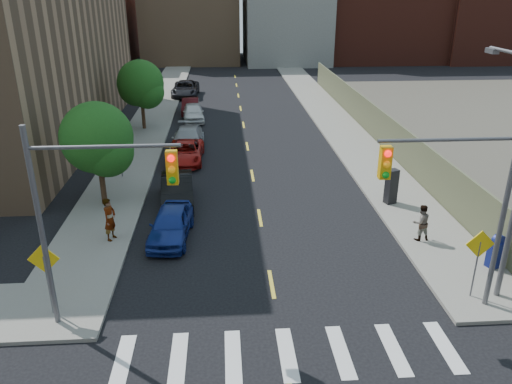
{
  "coord_description": "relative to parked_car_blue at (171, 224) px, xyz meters",
  "views": [
    {
      "loc": [
        -1.74,
        -8.41,
        10.71
      ],
      "look_at": [
        -0.29,
        12.55,
        2.0
      ],
      "focal_mm": 35.0,
      "sensor_mm": 36.0,
      "label": 1
    }
  ],
  "objects": [
    {
      "name": "sidewalk_nw",
      "position": [
        -3.55,
        29.41,
        -0.65
      ],
      "size": [
        3.5,
        73.0,
        0.15
      ],
      "primitive_type": "cube",
      "color": "gray",
      "rests_on": "ground"
    },
    {
      "name": "sidewalk_ne",
      "position": [
        11.95,
        29.41,
        -0.65
      ],
      "size": [
        3.5,
        73.0,
        0.15
      ],
      "primitive_type": "cube",
      "color": "gray",
      "rests_on": "ground"
    },
    {
      "name": "fence_north",
      "position": [
        13.8,
        15.91,
        0.53
      ],
      "size": [
        0.12,
        44.0,
        2.5
      ],
      "primitive_type": "cube",
      "color": "#5D6143",
      "rests_on": "ground"
    },
    {
      "name": "bg_bldg_west",
      "position": [
        -17.8,
        57.91,
        5.28
      ],
      "size": [
        14.0,
        18.0,
        12.0
      ],
      "primitive_type": "cube",
      "color": "#592319",
      "rests_on": "ground"
    },
    {
      "name": "bg_bldg_midwest",
      "position": [
        -1.8,
        59.91,
        6.78
      ],
      "size": [
        14.0,
        16.0,
        15.0
      ],
      "primitive_type": "cube",
      "color": "#8C6B4C",
      "rests_on": "ground"
    },
    {
      "name": "bg_bldg_center",
      "position": [
        12.2,
        57.91,
        4.28
      ],
      "size": [
        12.0,
        16.0,
        10.0
      ],
      "primitive_type": "cube",
      "color": "gray",
      "rests_on": "ground"
    },
    {
      "name": "bg_bldg_east",
      "position": [
        26.2,
        59.91,
        7.28
      ],
      "size": [
        18.0,
        18.0,
        16.0
      ],
      "primitive_type": "cube",
      "color": "#592319",
      "rests_on": "ground"
    },
    {
      "name": "signal_nw",
      "position": [
        -1.78,
        -6.09,
        3.8
      ],
      "size": [
        4.59,
        0.3,
        7.0
      ],
      "color": "#59595E",
      "rests_on": "ground"
    },
    {
      "name": "signal_ne",
      "position": [
        10.18,
        -6.09,
        3.8
      ],
      "size": [
        4.59,
        0.3,
        7.0
      ],
      "color": "#59595E",
      "rests_on": "ground"
    },
    {
      "name": "warn_sign_nw",
      "position": [
        -3.6,
        -5.59,
        1.27
      ],
      "size": [
        1.06,
        0.06,
        2.83
      ],
      "color": "#59595E",
      "rests_on": "ground"
    },
    {
      "name": "warn_sign_ne",
      "position": [
        11.4,
        -5.59,
        1.27
      ],
      "size": [
        1.06,
        0.06,
        2.83
      ],
      "color": "#59595E",
      "rests_on": "ground"
    },
    {
      "name": "warn_sign_midwest",
      "position": [
        -3.6,
        7.91,
        1.27
      ],
      "size": [
        1.06,
        0.06,
        2.83
      ],
      "color": "#59595E",
      "rests_on": "ground"
    },
    {
      "name": "tree_west_near",
      "position": [
        -3.8,
        3.96,
        2.75
      ],
      "size": [
        3.66,
        3.64,
        5.52
      ],
      "color": "#332114",
      "rests_on": "ground"
    },
    {
      "name": "tree_west_far",
      "position": [
        -3.8,
        18.96,
        2.75
      ],
      "size": [
        3.66,
        3.64,
        5.52
      ],
      "color": "#332114",
      "rests_on": "ground"
    },
    {
      "name": "parked_car_blue",
      "position": [
        0.0,
        0.0,
        0.0
      ],
      "size": [
        2.06,
        4.38,
        1.45
      ],
      "primitive_type": "imported",
      "rotation": [
        0.0,
        0.0,
        -0.08
      ],
      "color": "navy",
      "rests_on": "ground"
    },
    {
      "name": "parked_car_black",
      "position": [
        0.0,
        3.98,
        0.04
      ],
      "size": [
        1.98,
        4.75,
        1.53
      ],
      "primitive_type": "imported",
      "rotation": [
        0.0,
        0.0,
        0.08
      ],
      "color": "black",
      "rests_on": "ground"
    },
    {
      "name": "parked_car_red",
      "position": [
        0.0,
        10.78,
        -0.06
      ],
      "size": [
        2.34,
        4.86,
        1.33
      ],
      "primitive_type": "imported",
      "rotation": [
        0.0,
        0.0,
        -0.03
      ],
      "color": "#A31510",
      "rests_on": "ground"
    },
    {
      "name": "parked_car_silver",
      "position": [
        0.0,
        13.35,
        0.04
      ],
      "size": [
        2.32,
        5.33,
        1.53
      ],
      "primitive_type": "imported",
      "rotation": [
        0.0,
        0.0,
        -0.03
      ],
      "color": "#95979B",
      "rests_on": "ground"
    },
    {
      "name": "parked_car_white",
      "position": [
        0.0,
        21.54,
        0.01
      ],
      "size": [
        2.1,
        4.46,
        1.48
      ],
      "primitive_type": "imported",
      "rotation": [
        0.0,
        0.0,
        0.08
      ],
      "color": "silver",
      "rests_on": "ground"
    },
    {
      "name": "parked_car_maroon",
      "position": [
        -0.38,
        24.14,
        -0.04
      ],
      "size": [
        1.52,
        4.2,
        1.38
      ],
      "primitive_type": "imported",
      "rotation": [
        0.0,
        0.0,
        0.02
      ],
      "color": "#3D0C0F",
      "rests_on": "ground"
    },
    {
      "name": "parked_car_grey",
      "position": [
        -1.3,
        31.92,
        0.06
      ],
      "size": [
        2.74,
        5.71,
        1.57
      ],
      "primitive_type": "imported",
      "rotation": [
        0.0,
        0.0,
        -0.02
      ],
      "color": "black",
      "rests_on": "ground"
    },
    {
      "name": "mailbox",
      "position": [
        13.31,
        -3.63,
        0.12
      ],
      "size": [
        0.71,
        0.64,
        1.44
      ],
      "rotation": [
        0.0,
        0.0,
        0.39
      ],
      "color": "navy",
      "rests_on": "sidewalk_ne"
    },
    {
      "name": "payphone",
      "position": [
        11.12,
        2.96,
        0.35
      ],
      "size": [
        0.67,
        0.61,
        1.85
      ],
      "primitive_type": "cube",
      "rotation": [
        0.0,
        0.0,
        0.35
      ],
      "color": "black",
      "rests_on": "sidewalk_ne"
    },
    {
      "name": "pedestrian_west",
      "position": [
        -2.64,
        -0.16,
        0.42
      ],
      "size": [
        0.7,
        0.84,
        1.98
      ],
      "primitive_type": "imported",
      "rotation": [
        0.0,
        0.0,
        1.21
      ],
      "color": "gray",
      "rests_on": "sidewalk_nw"
    },
    {
      "name": "pedestrian_east",
      "position": [
        11.14,
        -1.15,
        0.27
      ],
      "size": [
        0.89,
        0.73,
        1.68
      ],
      "primitive_type": "imported",
      "rotation": [
        0.0,
        0.0,
        3.26
      ],
      "color": "gray",
      "rests_on": "sidewalk_ne"
    }
  ]
}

